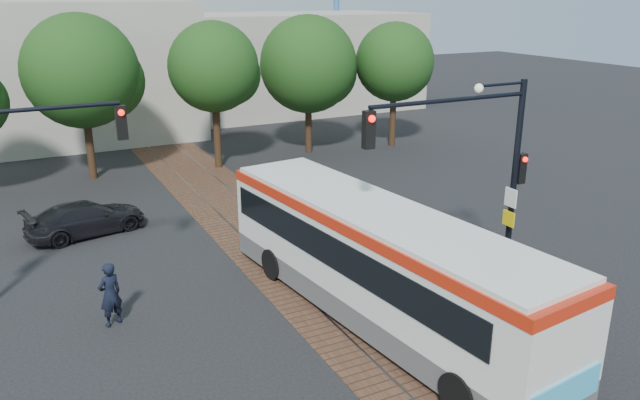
{
  "coord_description": "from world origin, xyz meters",
  "views": [
    {
      "loc": [
        -7.83,
        -13.73,
        8.5
      ],
      "look_at": [
        1.52,
        4.64,
        1.6
      ],
      "focal_mm": 35.0,
      "sensor_mm": 36.0,
      "label": 1
    }
  ],
  "objects_px": {
    "traffic_island": "(500,276)",
    "officer": "(110,294)",
    "signal_pole_main": "(484,156)",
    "city_bus": "(377,258)",
    "parked_car": "(86,218)"
  },
  "relations": [
    {
      "from": "signal_pole_main",
      "to": "parked_car",
      "type": "xyz_separation_m",
      "value": [
        -9.62,
        10.1,
        -3.54
      ]
    },
    {
      "from": "officer",
      "to": "traffic_island",
      "type": "bearing_deg",
      "value": 142.73
    },
    {
      "from": "signal_pole_main",
      "to": "city_bus",
      "type": "bearing_deg",
      "value": -179.95
    },
    {
      "from": "traffic_island",
      "to": "signal_pole_main",
      "type": "distance_m",
      "value": 3.95
    },
    {
      "from": "signal_pole_main",
      "to": "officer",
      "type": "distance_m",
      "value": 10.82
    },
    {
      "from": "signal_pole_main",
      "to": "officer",
      "type": "xyz_separation_m",
      "value": [
        -9.92,
        2.83,
        -3.26
      ]
    },
    {
      "from": "city_bus",
      "to": "parked_car",
      "type": "height_order",
      "value": "city_bus"
    },
    {
      "from": "signal_pole_main",
      "to": "parked_car",
      "type": "bearing_deg",
      "value": 133.62
    },
    {
      "from": "city_bus",
      "to": "traffic_island",
      "type": "xyz_separation_m",
      "value": [
        4.36,
        -0.09,
        -1.42
      ]
    },
    {
      "from": "traffic_island",
      "to": "city_bus",
      "type": "bearing_deg",
      "value": 178.85
    },
    {
      "from": "traffic_island",
      "to": "parked_car",
      "type": "distance_m",
      "value": 14.69
    },
    {
      "from": "traffic_island",
      "to": "officer",
      "type": "distance_m",
      "value": 11.27
    },
    {
      "from": "signal_pole_main",
      "to": "traffic_island",
      "type": "bearing_deg",
      "value": -5.36
    },
    {
      "from": "officer",
      "to": "parked_car",
      "type": "height_order",
      "value": "officer"
    },
    {
      "from": "city_bus",
      "to": "officer",
      "type": "xyz_separation_m",
      "value": [
        -6.52,
        2.83,
        -0.85
      ]
    }
  ]
}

